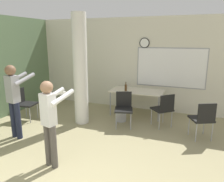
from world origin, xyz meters
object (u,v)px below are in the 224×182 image
Objects in this scene: person_playing_front at (50,117)px; chair_table_right at (164,108)px; chair_mid_room at (203,118)px; person_watching_back at (14,96)px; chair_table_front at (124,107)px; bottle_on_table at (126,87)px; folding_table at (137,92)px; chair_by_left_wall at (25,102)px.

chair_table_right is at bearing 57.27° from person_playing_front.
chair_mid_room is 0.53× the size of person_watching_back.
chair_table_front is (-1.85, 0.12, 0.00)m from chair_mid_room.
bottle_on_table reaches higher than chair_table_front.
chair_mid_room is at bearing 39.56° from person_playing_front.
bottle_on_table is 0.87m from chair_table_front.
person_playing_front reaches higher than chair_table_right.
bottle_on_table is 0.30× the size of chair_mid_room.
chair_by_left_wall is (-2.73, -1.50, -0.17)m from folding_table.
chair_mid_room is 1.00× the size of chair_table_right.
person_watching_back is at bearing -129.02° from bottle_on_table.
folding_table is 3.23m from person_watching_back.
chair_mid_room is 0.98m from chair_table_right.
chair_mid_room is 4.14m from person_watching_back.
chair_by_left_wall is (-3.59, -0.84, 0.00)m from chair_table_right.
person_watching_back is (-2.12, -2.42, 0.29)m from folding_table.
chair_by_left_wall is 0.53× the size of person_watching_back.
chair_table_right is 1.00× the size of chair_by_left_wall.
chair_table_front is at bearing -163.67° from chair_table_right.
person_watching_back is at bearing -56.51° from chair_by_left_wall.
chair_mid_room is at bearing 19.38° from person_watching_back.
person_playing_front is at bearing -97.97° from bottle_on_table.
chair_table_front is 2.55m from person_watching_back.
chair_table_right is (-0.90, 0.39, 0.00)m from chair_mid_room.
folding_table is 3.17m from person_playing_front.
chair_by_left_wall is (-2.64, -0.56, 0.00)m from chair_table_front.
person_watching_back reaches higher than chair_table_right.
folding_table is 1.72× the size of chair_mid_room.
folding_table is at bearing 28.81° from chair_by_left_wall.
person_playing_front is (-0.41, -2.93, 0.07)m from bottle_on_table.
chair_mid_room reaches higher than folding_table.
bottle_on_table is at bearing 104.11° from chair_table_front.
chair_table_front is 1.00× the size of chair_table_right.
bottle_on_table is 0.30× the size of chair_by_left_wall.
chair_mid_room is (1.76, -1.06, -0.17)m from folding_table.
chair_table_front and chair_table_right have the same top height.
chair_table_right is at bearing -37.63° from folding_table.
chair_table_front is (-0.09, -0.94, -0.17)m from folding_table.
chair_mid_room is (2.05, -0.90, -0.31)m from bottle_on_table.
folding_table is at bearing 142.37° from chair_table_right.
person_playing_front is at bearing -140.44° from chair_mid_room.
person_playing_front reaches higher than chair_by_left_wall.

